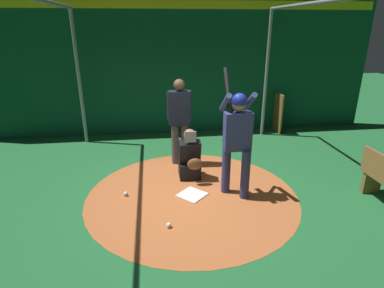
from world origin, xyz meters
TOP-DOWN VIEW (x-y plane):
  - ground_plane at (0.00, 0.00)m, footprint 26.56×26.56m
  - dirt_circle at (0.00, 0.00)m, footprint 3.62×3.62m
  - home_plate at (0.00, 0.00)m, footprint 0.59×0.59m
  - batter at (0.05, 0.73)m, footprint 0.68×0.49m
  - catcher at (-0.68, 0.05)m, footprint 0.58×0.40m
  - umpire at (-1.40, -0.07)m, footprint 0.22×0.49m
  - back_wall at (-3.57, 0.00)m, footprint 0.23×10.56m
  - cage_frame at (0.00, 0.00)m, footprint 6.08×4.66m
  - bat_rack at (-3.33, 2.80)m, footprint 0.82×0.20m
  - baseball_0 at (0.88, -0.45)m, footprint 0.07×0.07m
  - baseball_1 at (-0.13, -1.14)m, footprint 0.07×0.07m
  - baseball_2 at (-0.52, 1.09)m, footprint 0.07×0.07m

SIDE VIEW (x-z plane):
  - ground_plane at x=0.00m, z-range 0.00..0.00m
  - dirt_circle at x=0.00m, z-range 0.00..0.01m
  - home_plate at x=0.00m, z-range 0.01..0.02m
  - baseball_0 at x=0.88m, z-range 0.01..0.08m
  - baseball_1 at x=-0.13m, z-range 0.01..0.08m
  - baseball_2 at x=-0.52m, z-range 0.01..0.08m
  - catcher at x=-0.68m, z-range -0.10..0.88m
  - bat_rack at x=-3.33m, z-range -0.04..1.01m
  - umpire at x=-1.40m, z-range 0.12..1.89m
  - batter at x=0.05m, z-range 0.02..2.14m
  - back_wall at x=-3.57m, z-range 0.01..3.39m
  - cage_frame at x=0.00m, z-range 0.64..3.80m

